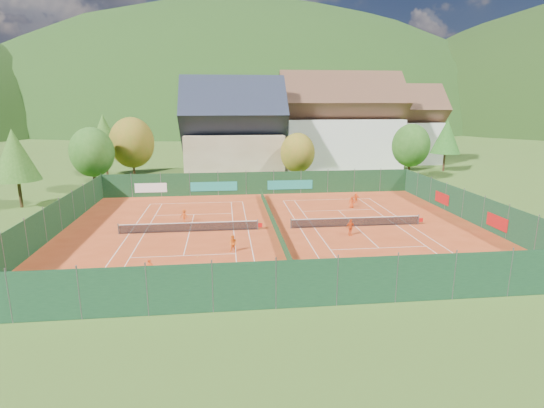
{
  "coord_description": "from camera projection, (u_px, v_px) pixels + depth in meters",
  "views": [
    {
      "loc": [
        -4.62,
        -38.56,
        11.75
      ],
      "look_at": [
        0.0,
        2.0,
        2.0
      ],
      "focal_mm": 28.0,
      "sensor_mm": 36.0,
      "label": 1
    }
  ],
  "objects": [
    {
      "name": "tennis_net_right",
      "position": [
        357.0,
        221.0,
        41.28
      ],
      "size": [
        13.3,
        0.1,
        1.02
      ],
      "color": "#59595B",
      "rests_on": "ground"
    },
    {
      "name": "hotel_block_b",
      "position": [
        397.0,
        129.0,
        84.79
      ],
      "size": [
        17.28,
        10.0,
        15.5
      ],
      "color": "silver",
      "rests_on": "ground"
    },
    {
      "name": "loose_ball_0",
      "position": [
        198.0,
        257.0,
        33.15
      ],
      "size": [
        0.07,
        0.07,
        0.07
      ],
      "primitive_type": "sphere",
      "color": "#CCD833",
      "rests_on": "ground"
    },
    {
      "name": "court_markings_left",
      "position": [
        190.0,
        232.0,
        39.62
      ],
      "size": [
        11.03,
        23.83,
        0.0
      ],
      "color": "white",
      "rests_on": "ground"
    },
    {
      "name": "fence_south",
      "position": [
        307.0,
        283.0,
        24.69
      ],
      "size": [
        40.0,
        0.04,
        3.0
      ],
      "color": "#143820",
      "rests_on": "ground"
    },
    {
      "name": "tree_east_mid",
      "position": [
        446.0,
        137.0,
        73.76
      ],
      "size": [
        5.04,
        5.04,
        9.0
      ],
      "color": "#4E301B",
      "rests_on": "ground"
    },
    {
      "name": "tree_west_back",
      "position": [
        104.0,
        134.0,
        69.16
      ],
      "size": [
        5.6,
        5.6,
        10.0
      ],
      "color": "#432D18",
      "rests_on": "ground"
    },
    {
      "name": "player_right_far_a",
      "position": [
        352.0,
        202.0,
        48.63
      ],
      "size": [
        0.71,
        0.51,
        1.34
      ],
      "primitive_type": "imported",
      "rotation": [
        0.0,
        0.0,
        3.0
      ],
      "color": "#CD3F12",
      "rests_on": "ground"
    },
    {
      "name": "court_markings_right",
      "position": [
        356.0,
        226.0,
        41.38
      ],
      "size": [
        11.03,
        23.83,
        0.0
      ],
      "color": "white",
      "rests_on": "ground"
    },
    {
      "name": "ball_hopper",
      "position": [
        465.0,
        261.0,
        30.79
      ],
      "size": [
        0.34,
        0.34,
        0.8
      ],
      "color": "slate",
      "rests_on": "ground"
    },
    {
      "name": "player_right_near",
      "position": [
        350.0,
        227.0,
        38.41
      ],
      "size": [
        0.97,
        0.62,
        1.53
      ],
      "primitive_type": "imported",
      "rotation": [
        0.0,
        0.0,
        0.3
      ],
      "color": "#E24B14",
      "rests_on": "ground"
    },
    {
      "name": "player_left_near",
      "position": [
        150.0,
        268.0,
        29.18
      ],
      "size": [
        0.56,
        0.48,
        1.3
      ],
      "primitive_type": "imported",
      "rotation": [
        0.0,
        0.0,
        0.42
      ],
      "color": "#DE4613",
      "rests_on": "ground"
    },
    {
      "name": "clay_pad",
      "position": [
        274.0,
        229.0,
        40.5
      ],
      "size": [
        40.0,
        32.0,
        0.01
      ],
      "primitive_type": "cube",
      "color": "#B23D1A",
      "rests_on": "ground"
    },
    {
      "name": "tree_east_front",
      "position": [
        411.0,
        145.0,
        65.09
      ],
      "size": [
        5.72,
        5.72,
        8.69
      ],
      "color": "#442C18",
      "rests_on": "ground"
    },
    {
      "name": "tree_west_side",
      "position": [
        15.0,
        155.0,
        47.61
      ],
      "size": [
        5.04,
        5.04,
        9.0
      ],
      "color": "#402B16",
      "rests_on": "ground"
    },
    {
      "name": "tree_east_back",
      "position": [
        385.0,
        130.0,
        80.45
      ],
      "size": [
        7.15,
        7.15,
        10.86
      ],
      "color": "#4D2F1B",
      "rests_on": "ground"
    },
    {
      "name": "fence_west",
      "position": [
        53.0,
        220.0,
        37.95
      ],
      "size": [
        0.04,
        32.0,
        3.0
      ],
      "color": "#153B1E",
      "rests_on": "ground"
    },
    {
      "name": "tree_west_mid",
      "position": [
        132.0,
        143.0,
        62.24
      ],
      "size": [
        6.44,
        6.44,
        9.78
      ],
      "color": "#4C301B",
      "rests_on": "ground"
    },
    {
      "name": "court_divider",
      "position": [
        274.0,
        224.0,
        40.39
      ],
      "size": [
        0.03,
        28.8,
        1.0
      ],
      "color": "#153C1D",
      "rests_on": "ground"
    },
    {
      "name": "tree_center",
      "position": [
        298.0,
        153.0,
        61.33
      ],
      "size": [
        5.01,
        5.01,
        7.6
      ],
      "color": "#4A2A1A",
      "rests_on": "ground"
    },
    {
      "name": "hotel_block_a",
      "position": [
        340.0,
        128.0,
        75.34
      ],
      "size": [
        21.6,
        11.0,
        17.25
      ],
      "color": "silver",
      "rests_on": "ground"
    },
    {
      "name": "tennis_net_left",
      "position": [
        191.0,
        227.0,
        39.52
      ],
      "size": [
        13.3,
        0.1,
        1.02
      ],
      "color": "#59595B",
      "rests_on": "ground"
    },
    {
      "name": "chalet",
      "position": [
        234.0,
        136.0,
        67.63
      ],
      "size": [
        16.2,
        12.0,
        16.0
      ],
      "color": "#CBB58F",
      "rests_on": "ground"
    },
    {
      "name": "fence_east",
      "position": [
        472.0,
        208.0,
        42.41
      ],
      "size": [
        0.09,
        32.0,
        3.0
      ],
      "color": "#153B21",
      "rests_on": "ground"
    },
    {
      "name": "ground",
      "position": [
        274.0,
        229.0,
        40.51
      ],
      "size": [
        600.0,
        600.0,
        0.0
      ],
      "primitive_type": "plane",
      "color": "#34551A",
      "rests_on": "ground"
    },
    {
      "name": "player_left_mid",
      "position": [
        233.0,
        244.0,
        34.15
      ],
      "size": [
        0.86,
        0.8,
        1.42
      ],
      "primitive_type": "imported",
      "rotation": [
        0.0,
        0.0,
        -0.51
      ],
      "color": "orange",
      "rests_on": "ground"
    },
    {
      "name": "player_left_far",
      "position": [
        184.0,
        216.0,
        42.63
      ],
      "size": [
        1.02,
        0.8,
        1.38
      ],
      "primitive_type": "imported",
      "rotation": [
        0.0,
        0.0,
        2.76
      ],
      "color": "#D64C13",
      "rests_on": "ground"
    },
    {
      "name": "fence_north",
      "position": [
        257.0,
        183.0,
        55.57
      ],
      "size": [
        40.0,
        0.1,
        3.0
      ],
      "color": "#14371B",
      "rests_on": "ground"
    },
    {
      "name": "loose_ball_1",
      "position": [
        359.0,
        273.0,
        29.93
      ],
      "size": [
        0.07,
        0.07,
        0.07
      ],
      "primitive_type": "sphere",
      "color": "#CCD833",
      "rests_on": "ground"
    },
    {
      "name": "player_right_far_b",
      "position": [
        356.0,
        198.0,
        51.01
      ],
      "size": [
        1.16,
        0.42,
        1.23
      ],
      "primitive_type": "imported",
      "rotation": [
        0.0,
        0.0,
        3.2
      ],
      "color": "#F85A16",
      "rests_on": "ground"
    },
    {
      "name": "tree_west_front",
      "position": [
        92.0,
        152.0,
        56.16
      ],
      "size": [
        5.72,
        5.72,
        8.69
      ],
      "color": "#432918",
      "rests_on": "ground"
    },
    {
      "name": "mountain_backdrop",
      "position": [
        275.0,
        183.0,
        278.49
      ],
      "size": [
        820.0,
        530.0,
        242.0
      ],
      "color": "black",
      "rests_on": "ground"
    }
  ]
}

